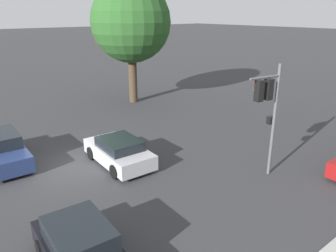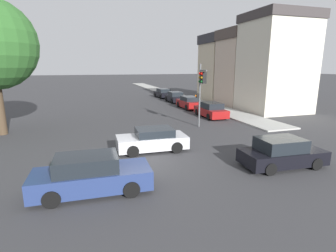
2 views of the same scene
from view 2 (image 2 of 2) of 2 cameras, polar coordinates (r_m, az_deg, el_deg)
name	(u,v)px [view 2 (image 2 of 2)]	position (r m, az deg, el deg)	size (l,w,h in m)	color
ground_plane	(139,165)	(13.77, -6.36, -8.47)	(300.00, 300.00, 0.00)	#333335
sidewalk_strip	(169,93)	(48.97, 0.20, 7.12)	(3.17, 60.00, 0.12)	#9E9E99
rowhouse_backdrop	(249,67)	(36.06, 17.23, 12.25)	(8.20, 16.65, 10.50)	beige
traffic_signal	(201,84)	(21.26, 7.25, 8.98)	(0.53, 1.85, 5.18)	#515456
crossing_car_0	(152,140)	(15.85, -3.41, -3.01)	(4.22, 2.14, 1.36)	#B7B7BC
crossing_car_1	(282,153)	(14.53, 23.51, -5.46)	(4.29, 2.11, 1.48)	black
crossing_car_2	(91,175)	(11.10, -16.41, -10.22)	(4.70, 2.03, 1.57)	navy
parked_car_0	(211,110)	(26.57, 9.31, 3.42)	(1.97, 4.44, 1.48)	maroon
parked_car_1	(189,103)	(31.69, 4.58, 5.08)	(1.89, 4.38, 1.47)	maroon
parked_car_2	(175,97)	(37.23, 1.53, 6.27)	(1.99, 3.88, 1.49)	black
parked_car_3	(163,93)	(42.83, -1.10, 7.13)	(2.04, 4.76, 1.45)	black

